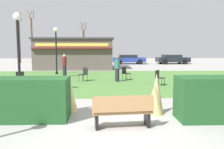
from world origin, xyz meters
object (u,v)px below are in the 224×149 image
(trash_bin, at_px, (213,105))
(parked_car_west_slot, at_px, (87,59))
(park_bench, at_px, (123,111))
(tree_right_bg, at_px, (84,45))
(tree_center_bg, at_px, (19,41))
(person_strolling, at_px, (117,68))
(lamppost_far, at_px, (56,45))
(lamppost_mid, at_px, (18,43))
(person_standing, at_px, (64,65))
(parked_car_east_slot, at_px, (172,59))
(tree_left_bg, at_px, (32,39))
(food_kiosk, at_px, (75,53))
(cafe_chair_east, at_px, (125,72))
(cafe_chair_north, at_px, (159,76))
(cafe_chair_center, at_px, (84,73))
(cafe_chair_west, at_px, (20,78))
(parked_car_center_slot, at_px, (129,59))

(trash_bin, relative_size, parked_car_west_slot, 0.20)
(park_bench, bearing_deg, tree_right_bg, 96.88)
(parked_car_west_slot, bearing_deg, tree_center_bg, 161.98)
(person_strolling, bearing_deg, lamppost_far, 15.25)
(lamppost_mid, relative_size, lamppost_far, 1.00)
(lamppost_far, height_order, parked_car_west_slot, lamppost_far)
(lamppost_mid, height_order, tree_center_bg, tree_center_bg)
(person_standing, distance_m, parked_car_east_slot, 17.86)
(park_bench, xyz_separation_m, tree_left_bg, (-11.22, 30.14, 2.90))
(lamppost_mid, height_order, food_kiosk, lamppost_mid)
(cafe_chair_east, bearing_deg, lamppost_far, 145.70)
(cafe_chair_north, xyz_separation_m, person_standing, (-6.19, 4.21, 0.33))
(person_strolling, distance_m, person_standing, 4.61)
(park_bench, xyz_separation_m, person_standing, (-3.48, 11.65, 0.38))
(lamppost_mid, bearing_deg, cafe_chair_center, 60.03)
(cafe_chair_west, bearing_deg, parked_car_center_slot, 66.45)
(tree_center_bg, bearing_deg, cafe_chair_center, -60.68)
(food_kiosk, relative_size, tree_right_bg, 1.38)
(parked_car_west_slot, height_order, parked_car_center_slot, same)
(cafe_chair_west, height_order, parked_car_east_slot, parked_car_east_slot)
(cafe_chair_west, height_order, person_strolling, person_strolling)
(trash_bin, distance_m, cafe_chair_west, 10.11)
(lamppost_mid, relative_size, cafe_chair_east, 4.29)
(food_kiosk, height_order, cafe_chair_north, food_kiosk)
(lamppost_far, distance_m, parked_car_east_slot, 17.32)
(cafe_chair_east, relative_size, person_strolling, 0.53)
(person_standing, xyz_separation_m, tree_right_bg, (0.08, 16.51, 1.62))
(cafe_chair_center, distance_m, tree_center_bg, 21.67)
(food_kiosk, relative_size, cafe_chair_east, 8.82)
(trash_bin, xyz_separation_m, person_strolling, (-2.66, 8.15, 0.44))
(cafe_chair_center, height_order, parked_car_west_slot, parked_car_west_slot)
(cafe_chair_east, xyz_separation_m, tree_center_bg, (-13.31, 18.26, 2.55))
(cafe_chair_north, distance_m, parked_car_center_slot, 17.51)
(cafe_chair_north, bearing_deg, food_kiosk, 119.17)
(cafe_chair_center, xyz_separation_m, tree_center_bg, (-10.54, 18.76, 2.55))
(lamppost_far, xyz_separation_m, person_standing, (0.95, -1.85, -1.56))
(park_bench, bearing_deg, cafe_chair_east, 84.56)
(lamppost_mid, xyz_separation_m, tree_center_bg, (-7.91, 23.33, 0.65))
(cafe_chair_east, height_order, parked_car_center_slot, parked_car_center_slot)
(park_bench, distance_m, parked_car_west_slot, 25.09)
(parked_car_west_slot, xyz_separation_m, parked_car_east_slot, (11.14, -0.00, 0.00))
(lamppost_far, height_order, tree_right_bg, tree_right_bg)
(person_strolling, xyz_separation_m, parked_car_east_slot, (8.11, 15.86, -0.22))
(park_bench, bearing_deg, cafe_chair_center, 101.13)
(park_bench, height_order, cafe_chair_east, park_bench)
(lamppost_mid, xyz_separation_m, tree_right_bg, (1.07, 23.39, 0.05))
(lamppost_far, relative_size, parked_car_west_slot, 0.89)
(cafe_chair_west, distance_m, person_standing, 5.07)
(food_kiosk, distance_m, person_standing, 6.93)
(cafe_chair_center, bearing_deg, cafe_chair_north, -22.63)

